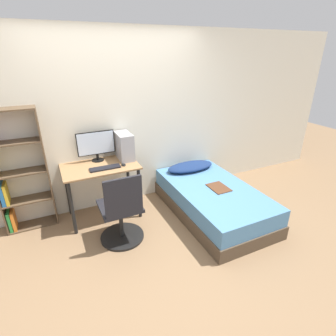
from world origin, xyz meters
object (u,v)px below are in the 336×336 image
Objects in this scene: keyboard at (105,168)px; pc_tower at (124,146)px; bed at (212,200)px; monitor at (96,145)px; bookshelf at (16,178)px; office_chair at (122,216)px.

pc_tower is at bearing 33.96° from keyboard.
monitor reaches higher than bed.
keyboard is at bearing 160.52° from bed.
pc_tower is (0.34, 0.23, 0.18)m from keyboard.
bookshelf reaches higher than pc_tower.
pc_tower is at bearing 145.51° from bed.
keyboard is at bearing -16.09° from bookshelf.
pc_tower is (0.37, -0.10, -0.05)m from monitor.
pc_tower is (-1.05, 0.72, 0.76)m from bed.
office_chair is 1.08m from monitor.
bed is 3.60× the size of monitor.
bookshelf is 1.42m from pc_tower.
monitor is (1.03, 0.02, 0.29)m from bookshelf.
monitor reaches higher than office_chair.
bookshelf is at bearing 161.97° from bed.
bookshelf is 4.03× the size of keyboard.
office_chair reaches higher than bed.
bed is at bearing -30.09° from monitor.
office_chair is 2.53× the size of pc_tower.
office_chair is at bearing -178.30° from bed.
monitor reaches higher than keyboard.
monitor is at bearing 149.91° from bed.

